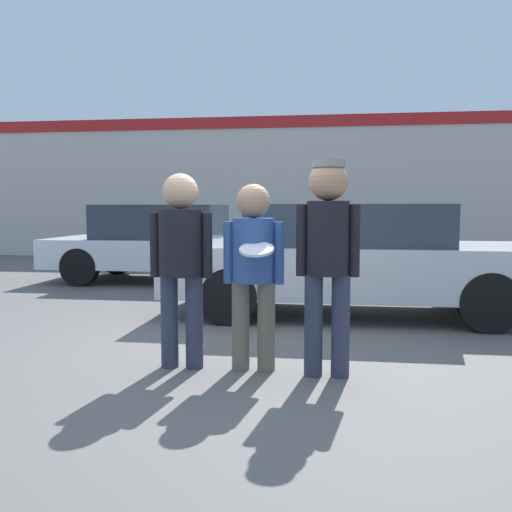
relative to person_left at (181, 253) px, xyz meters
name	(u,v)px	position (x,y,z in m)	size (l,w,h in m)	color
ground_plane	(233,364)	(0.41, 0.18, -1.00)	(56.00, 56.00, 0.00)	#5B5956
storefront_building	(304,187)	(0.41, 10.35, 0.89)	(24.00, 0.22, 3.73)	beige
person_left	(181,253)	(0.00, 0.00, 0.00)	(0.55, 0.38, 1.67)	#2D3347
person_middle_with_frisbee	(253,262)	(0.62, 0.01, -0.07)	(0.52, 0.57, 1.58)	#665B4C
person_right	(328,247)	(1.24, -0.08, 0.07)	(0.51, 0.34, 1.76)	#2D3347
parked_car_near	(352,258)	(1.51, 2.66, -0.27)	(4.70, 1.90, 1.42)	#B7BABF
parked_car_far	(165,243)	(-1.86, 5.53, -0.28)	(4.23, 1.97, 1.42)	silver
shrub	(158,237)	(-3.31, 9.57, -0.41)	(1.18, 1.18, 1.18)	#2D6B33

